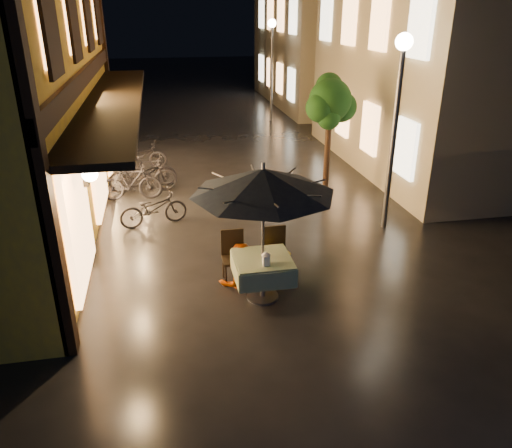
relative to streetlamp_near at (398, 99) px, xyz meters
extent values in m
plane|color=black|center=(-3.00, -2.00, -2.92)|extent=(90.00, 90.00, 0.00)
cube|color=black|center=(-6.47, 2.00, 0.38)|extent=(0.12, 11.00, 0.35)
cube|color=black|center=(-5.90, 2.00, -0.17)|extent=(1.20, 10.50, 0.12)
cube|color=#F7A962|center=(-6.44, -1.50, 1.68)|extent=(0.10, 0.90, 1.50)
cube|color=#F7A962|center=(-6.44, 1.00, 1.68)|extent=(0.10, 0.90, 1.50)
cube|color=#F7A962|center=(-6.44, 3.50, 1.68)|extent=(0.10, 0.90, 1.50)
cube|color=#F7A962|center=(-6.44, 6.00, 1.68)|extent=(0.10, 0.90, 1.50)
cube|color=#F7A962|center=(-6.44, -1.50, -1.52)|extent=(0.10, 2.20, 2.40)
cube|color=#F7A962|center=(-6.44, 2.00, -1.52)|extent=(0.10, 2.20, 2.40)
cube|color=#F7A962|center=(-6.44, 5.50, -1.52)|extent=(0.10, 2.20, 2.40)
cube|color=#A39A83|center=(4.50, 4.50, 0.33)|extent=(7.00, 9.00, 6.50)
cube|color=#F7A962|center=(0.95, 1.20, -1.42)|extent=(0.10, 1.00, 1.40)
cube|color=#F7A962|center=(0.95, 1.20, 1.38)|extent=(0.10, 1.00, 1.40)
cube|color=#F7A962|center=(0.95, 3.40, -1.42)|extent=(0.10, 1.00, 1.40)
cube|color=#F7A962|center=(0.95, 3.40, 1.38)|extent=(0.10, 1.00, 1.40)
cube|color=#F7A962|center=(0.95, 5.60, -1.42)|extent=(0.10, 1.00, 1.40)
cube|color=#F7A962|center=(0.95, 5.60, 1.38)|extent=(0.10, 1.00, 1.40)
cube|color=#F7A962|center=(0.95, 7.80, -1.42)|extent=(0.10, 1.00, 1.40)
cube|color=#F7A962|center=(0.95, 7.80, 1.38)|extent=(0.10, 1.00, 1.40)
cube|color=#A39A83|center=(4.50, 16.00, 0.58)|extent=(7.00, 10.00, 7.00)
cube|color=#F7A962|center=(0.95, 12.20, -1.42)|extent=(0.10, 1.00, 1.40)
cube|color=#F7A962|center=(0.95, 12.20, 1.38)|extent=(0.10, 1.00, 1.40)
cube|color=#F7A962|center=(0.95, 14.40, -1.42)|extent=(0.10, 1.00, 1.40)
cube|color=#F7A962|center=(0.95, 14.40, 1.38)|extent=(0.10, 1.00, 1.40)
cube|color=#F7A962|center=(0.95, 16.60, -1.42)|extent=(0.10, 1.00, 1.40)
cube|color=#F7A962|center=(0.95, 16.60, 1.38)|extent=(0.10, 1.00, 1.40)
cube|color=#F7A962|center=(0.95, 18.80, -1.42)|extent=(0.10, 1.00, 1.40)
cube|color=#F7A962|center=(0.95, 18.80, 1.38)|extent=(0.10, 1.00, 1.40)
cylinder|color=black|center=(-0.60, 2.50, -1.82)|extent=(0.16, 0.16, 2.20)
sphere|color=black|center=(-0.60, 2.50, -0.42)|extent=(1.10, 1.10, 1.10)
sphere|color=black|center=(-0.25, 2.60, -0.62)|extent=(0.80, 0.80, 0.80)
sphere|color=black|center=(-0.90, 2.35, -0.57)|extent=(0.76, 0.76, 0.76)
sphere|color=black|center=(-0.55, 2.80, -0.12)|extent=(0.70, 0.70, 0.70)
sphere|color=black|center=(-0.70, 2.25, -0.82)|extent=(0.60, 0.60, 0.60)
cylinder|color=#59595E|center=(0.00, 0.00, -0.92)|extent=(0.12, 0.12, 4.00)
sphere|color=#FFE6C2|center=(0.00, 0.00, 1.13)|extent=(0.36, 0.36, 0.36)
cylinder|color=#59595E|center=(0.00, 12.00, -0.92)|extent=(0.12, 0.12, 4.00)
sphere|color=#FFE6C2|center=(0.00, 12.00, 1.13)|extent=(0.36, 0.36, 0.36)
cylinder|color=#59595E|center=(-3.39, -2.46, -2.56)|extent=(0.10, 0.10, 0.72)
cylinder|color=#59595E|center=(-3.39, -2.46, -2.90)|extent=(0.56, 0.56, 0.04)
cube|color=#2A5633|center=(-3.39, -2.46, -2.17)|extent=(0.95, 0.95, 0.06)
cube|color=#2A5633|center=(-2.91, -2.46, -2.33)|extent=(0.04, 0.95, 0.33)
cube|color=#2A5633|center=(-3.86, -2.46, -2.33)|extent=(0.04, 0.95, 0.33)
cube|color=#2A5633|center=(-3.39, -1.98, -2.33)|extent=(0.95, 0.04, 0.33)
cube|color=#2A5633|center=(-3.39, -2.93, -2.33)|extent=(0.95, 0.04, 0.33)
cylinder|color=#59595E|center=(-3.39, -2.46, -1.77)|extent=(0.05, 0.05, 2.30)
cone|color=black|center=(-3.39, -2.46, -0.77)|extent=(2.38, 2.38, 0.43)
cylinder|color=#59595E|center=(-3.39, -2.46, -0.52)|extent=(0.06, 0.06, 0.12)
cube|color=black|center=(-3.79, -1.81, -2.47)|extent=(0.42, 0.42, 0.05)
cube|color=black|center=(-3.79, -1.62, -2.22)|extent=(0.42, 0.04, 0.55)
cylinder|color=black|center=(-3.97, -1.99, -2.70)|extent=(0.04, 0.04, 0.43)
cylinder|color=black|center=(-3.61, -1.99, -2.70)|extent=(0.04, 0.04, 0.43)
cylinder|color=black|center=(-3.97, -1.63, -2.70)|extent=(0.04, 0.04, 0.43)
cylinder|color=black|center=(-3.61, -1.63, -2.70)|extent=(0.04, 0.04, 0.43)
cube|color=black|center=(-2.99, -1.81, -2.47)|extent=(0.42, 0.42, 0.05)
cube|color=black|center=(-2.99, -1.62, -2.22)|extent=(0.42, 0.04, 0.55)
cylinder|color=black|center=(-3.17, -1.99, -2.70)|extent=(0.04, 0.04, 0.43)
cylinder|color=black|center=(-2.81, -1.99, -2.70)|extent=(0.04, 0.04, 0.43)
cylinder|color=black|center=(-3.17, -1.63, -2.70)|extent=(0.04, 0.04, 0.43)
cylinder|color=black|center=(-2.81, -1.63, -2.70)|extent=(0.04, 0.04, 0.43)
cube|color=white|center=(-3.39, -2.72, -2.05)|extent=(0.11, 0.11, 0.18)
cube|color=#FFD88C|center=(-3.39, -2.72, -2.06)|extent=(0.07, 0.07, 0.12)
cone|color=white|center=(-3.39, -2.72, -1.92)|extent=(0.16, 0.16, 0.07)
imported|color=#B84100|center=(-3.71, -1.90, -2.13)|extent=(0.85, 0.71, 1.57)
imported|color=yellow|center=(-3.00, -1.90, -2.24)|extent=(0.95, 0.64, 1.36)
imported|color=black|center=(-5.22, 1.13, -2.50)|extent=(1.66, 0.90, 0.83)
imported|color=black|center=(-5.78, 2.93, -2.44)|extent=(1.60, 0.48, 0.96)
imported|color=black|center=(-5.49, 3.51, -2.44)|extent=(1.85, 0.67, 0.96)
imported|color=black|center=(-5.30, 3.95, -2.47)|extent=(1.49, 0.44, 0.89)
imported|color=#232229|center=(-5.58, 5.74, -2.49)|extent=(1.70, 0.88, 0.85)
camera|label=1|loc=(-4.95, -9.82, 1.78)|focal=35.00mm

